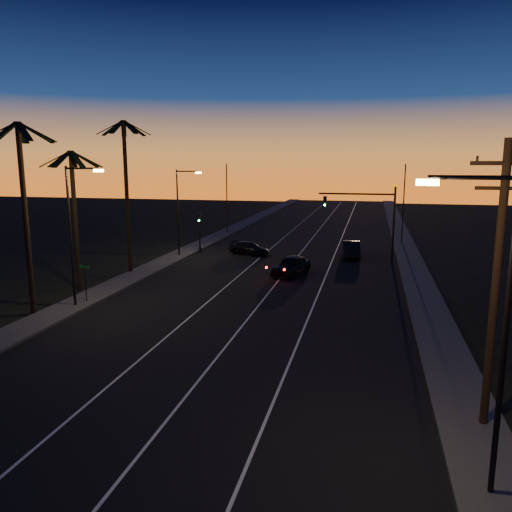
% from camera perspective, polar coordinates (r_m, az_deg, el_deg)
% --- Properties ---
extents(road, '(20.00, 170.00, 0.01)m').
position_cam_1_polar(road, '(39.48, 1.85, -2.83)').
color(road, black).
rests_on(road, ground).
extents(sidewalk_left, '(2.40, 170.00, 0.16)m').
position_cam_1_polar(sidewalk_left, '(43.00, -12.96, -1.87)').
color(sidewalk_left, '#31312F').
rests_on(sidewalk_left, ground).
extents(sidewalk_right, '(2.40, 170.00, 0.16)m').
position_cam_1_polar(sidewalk_right, '(38.95, 18.26, -3.45)').
color(sidewalk_right, '#31312F').
rests_on(sidewalk_right, ground).
extents(lane_stripe_left, '(0.12, 160.00, 0.01)m').
position_cam_1_polar(lane_stripe_left, '(40.15, -2.36, -2.58)').
color(lane_stripe_left, silver).
rests_on(lane_stripe_left, road).
extents(lane_stripe_mid, '(0.12, 160.00, 0.01)m').
position_cam_1_polar(lane_stripe_mid, '(39.39, 2.56, -2.85)').
color(lane_stripe_mid, silver).
rests_on(lane_stripe_mid, road).
extents(lane_stripe_right, '(0.12, 160.00, 0.01)m').
position_cam_1_polar(lane_stripe_right, '(38.93, 7.64, -3.10)').
color(lane_stripe_right, silver).
rests_on(lane_stripe_right, road).
extents(palm_near, '(4.25, 4.16, 11.53)m').
position_cam_1_polar(palm_near, '(32.62, -25.00, 5.90)').
color(palm_near, black).
rests_on(palm_near, ground).
extents(palm_mid, '(4.25, 4.16, 10.03)m').
position_cam_1_polar(palm_mid, '(37.90, -20.06, 5.54)').
color(palm_mid, black).
rests_on(palm_mid, ground).
extents(palm_far, '(4.25, 4.16, 12.53)m').
position_cam_1_polar(palm_far, '(42.50, -14.61, 8.17)').
color(palm_far, black).
rests_on(palm_far, ground).
extents(streetlight_left_near, '(2.55, 0.26, 9.00)m').
position_cam_1_polar(streetlight_left_near, '(33.30, -20.07, 3.30)').
color(streetlight_left_near, black).
rests_on(streetlight_left_near, ground).
extents(streetlight_left_far, '(2.55, 0.26, 8.50)m').
position_cam_1_polar(streetlight_left_far, '(49.30, -8.60, 5.72)').
color(streetlight_left_far, black).
rests_on(streetlight_left_far, ground).
extents(streetlight_right_near, '(2.55, 0.26, 9.00)m').
position_cam_1_polar(streetlight_right_near, '(14.59, 25.67, -5.95)').
color(streetlight_right_near, black).
rests_on(streetlight_right_near, ground).
extents(street_sign, '(0.70, 0.06, 2.60)m').
position_cam_1_polar(street_sign, '(34.80, -18.93, -2.47)').
color(street_sign, black).
rests_on(street_sign, ground).
extents(utility_pole, '(2.20, 0.28, 10.00)m').
position_cam_1_polar(utility_pole, '(18.57, 25.76, -2.57)').
color(utility_pole, black).
rests_on(utility_pole, ground).
extents(signal_mast, '(7.10, 0.41, 7.00)m').
position_cam_1_polar(signal_mast, '(47.87, 12.69, 5.10)').
color(signal_mast, black).
rests_on(signal_mast, ground).
extents(signal_post, '(0.28, 0.37, 4.20)m').
position_cam_1_polar(signal_post, '(50.96, -6.47, 3.48)').
color(signal_post, black).
rests_on(signal_post, ground).
extents(far_pole_left, '(0.14, 0.14, 9.00)m').
position_cam_1_polar(far_pole_left, '(65.49, -3.36, 6.54)').
color(far_pole_left, black).
rests_on(far_pole_left, ground).
extents(far_pole_right, '(0.14, 0.14, 9.00)m').
position_cam_1_polar(far_pole_right, '(59.96, 16.50, 5.73)').
color(far_pole_right, black).
rests_on(far_pole_right, ground).
extents(lead_car, '(3.27, 5.49, 1.59)m').
position_cam_1_polar(lead_car, '(41.36, 4.03, -1.09)').
color(lead_car, black).
rests_on(lead_car, road).
extents(right_car, '(2.02, 4.86, 1.56)m').
position_cam_1_polar(right_car, '(49.65, 10.82, 0.72)').
color(right_car, black).
rests_on(right_car, road).
extents(cross_car, '(4.73, 3.31, 1.27)m').
position_cam_1_polar(cross_car, '(50.32, -0.78, 0.87)').
color(cross_car, black).
rests_on(cross_car, road).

